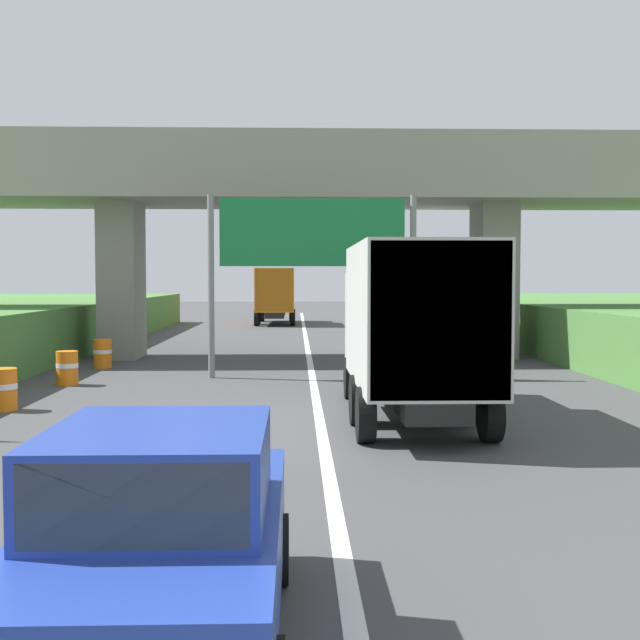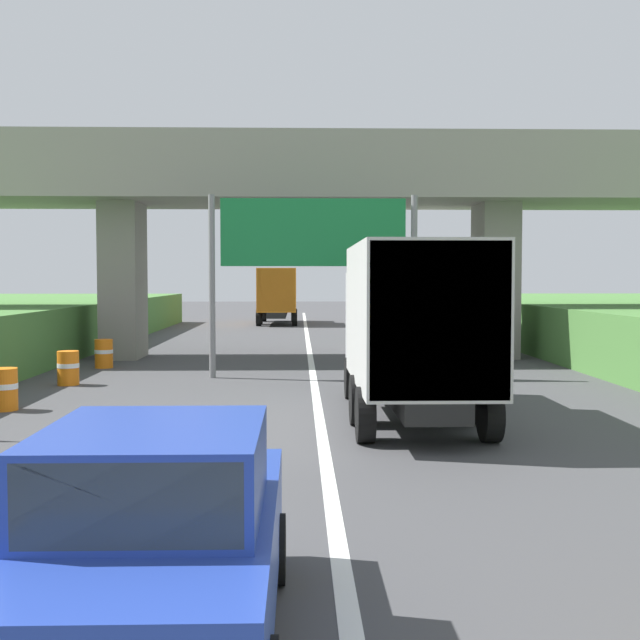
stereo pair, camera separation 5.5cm
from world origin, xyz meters
name	(u,v)px [view 2 (the right image)]	position (x,y,z in m)	size (l,w,h in m)	color
lane_centre_stripe	(313,377)	(0.00, 23.18, 0.00)	(0.20, 86.35, 0.01)	white
overpass_bridge	(310,195)	(0.00, 28.97, 5.76)	(40.00, 4.80, 7.65)	gray
overhead_highway_sign	(313,244)	(0.00, 23.12, 3.78)	(5.88, 0.18, 5.15)	slate
truck_orange	(278,293)	(-1.73, 50.47, 1.93)	(2.44, 7.30, 3.44)	black
truck_silver	(410,322)	(1.79, 16.29, 1.93)	(2.44, 7.30, 3.44)	black
truck_green	(423,299)	(4.78, 33.95, 1.93)	(2.44, 7.30, 3.44)	black
car_blue	(158,538)	(-1.46, 6.41, 0.86)	(1.86, 4.10, 1.72)	#233D9E
construction_barrel_3	(4,389)	(-6.67, 17.58, 0.46)	(0.57, 0.57, 0.90)	orange
construction_barrel_4	(68,368)	(-6.48, 21.65, 0.46)	(0.57, 0.57, 0.90)	orange
construction_barrel_5	(104,353)	(-6.53, 25.72, 0.46)	(0.57, 0.57, 0.90)	orange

